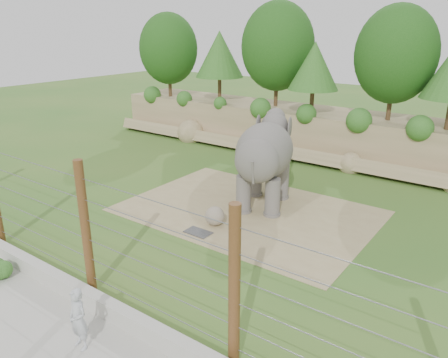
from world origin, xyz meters
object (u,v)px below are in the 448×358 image
Objects in this scene: zookeeper at (78,319)px; elephant at (264,164)px; barrier_fence at (86,229)px; stone_ball at (215,216)px.

elephant is at bearing 99.33° from zookeeper.
stone_ball is at bearing 87.81° from barrier_fence.
elephant is at bearing 85.62° from barrier_fence.
zookeeper reaches higher than stone_ball.
elephant reaches higher than zookeeper.
barrier_fence is at bearing -112.53° from elephant.
barrier_fence reaches higher than stone_ball.
barrier_fence reaches higher than elephant.
elephant is at bearing 81.35° from stone_ball.
elephant is 2.91× the size of zookeeper.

